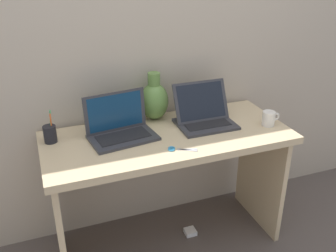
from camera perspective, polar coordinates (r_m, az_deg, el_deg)
name	(u,v)px	position (r m, az deg, el deg)	size (l,w,h in m)	color
ground_plane	(168,240)	(2.48, 0.00, -16.66)	(6.00, 6.00, 0.00)	#564C47
back_wall	(148,36)	(2.20, -3.07, 13.26)	(4.40, 0.04, 2.40)	#BCAD99
desk	(168,161)	(2.14, 0.00, -5.27)	(1.33, 0.57, 0.74)	#D1B78C
laptop_left	(119,125)	(2.04, -7.26, 0.12)	(0.37, 0.26, 0.23)	#333338
laptop_right	(203,113)	(2.17, 5.31, 1.87)	(0.32, 0.25, 0.22)	#333338
green_vase	(154,100)	(2.20, -2.07, 3.91)	(0.16, 0.16, 0.28)	#5B843D
coffee_mug	(269,118)	(2.22, 14.84, 1.11)	(0.11, 0.07, 0.08)	white
pen_cup	(50,134)	(2.05, -17.19, -1.10)	(0.07, 0.07, 0.18)	black
scissors	(177,149)	(1.91, 1.38, -3.48)	(0.14, 0.09, 0.01)	#B7B7BC
power_brick	(190,232)	(2.52, 3.33, -15.48)	(0.07, 0.07, 0.03)	white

